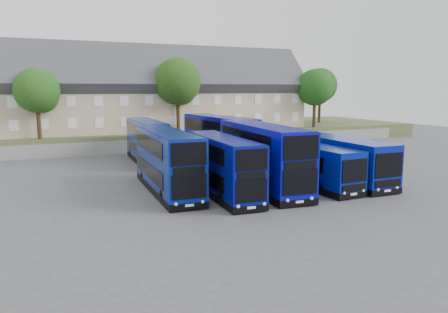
% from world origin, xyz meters
% --- Properties ---
extents(ground, '(120.00, 120.00, 0.00)m').
position_xyz_m(ground, '(0.00, 0.00, 0.00)').
color(ground, '#47474C').
rests_on(ground, ground).
extents(retaining_wall, '(70.00, 0.40, 1.50)m').
position_xyz_m(retaining_wall, '(0.00, 24.00, 0.75)').
color(retaining_wall, slate).
rests_on(retaining_wall, ground).
extents(earth_bank, '(80.00, 20.00, 2.00)m').
position_xyz_m(earth_bank, '(0.00, 34.00, 1.00)').
color(earth_bank, '#444D2B').
rests_on(earth_bank, ground).
extents(terrace_row, '(48.00, 10.40, 11.20)m').
position_xyz_m(terrace_row, '(-3.00, 30.00, 6.60)').
color(terrace_row, tan).
rests_on(terrace_row, earth_bank).
extents(dd_front_left, '(3.12, 11.25, 4.42)m').
position_xyz_m(dd_front_left, '(-5.95, 3.54, 2.17)').
color(dd_front_left, navy).
rests_on(dd_front_left, ground).
extents(dd_front_mid, '(3.03, 10.41, 4.08)m').
position_xyz_m(dd_front_mid, '(-2.68, 1.12, 2.00)').
color(dd_front_mid, '#060E7E').
rests_on(dd_front_mid, ground).
extents(dd_front_right, '(3.84, 12.17, 4.76)m').
position_xyz_m(dd_front_right, '(0.96, 1.94, 2.34)').
color(dd_front_right, '#08099A').
rests_on(dd_front_right, ground).
extents(dd_rear_left, '(3.03, 10.81, 4.25)m').
position_xyz_m(dd_rear_left, '(-4.20, 16.69, 2.08)').
color(dd_rear_left, navy).
rests_on(dd_rear_left, ground).
extents(dd_rear_right, '(3.66, 11.86, 4.64)m').
position_xyz_m(dd_rear_right, '(2.70, 14.17, 2.28)').
color(dd_rear_right, '#070678').
rests_on(dd_rear_right, ground).
extents(coach_east_a, '(3.05, 11.90, 3.22)m').
position_xyz_m(coach_east_a, '(4.61, 2.11, 1.58)').
color(coach_east_a, navy).
rests_on(coach_east_a, ground).
extents(coach_east_b, '(2.93, 13.01, 3.54)m').
position_xyz_m(coach_east_b, '(7.81, 2.51, 1.74)').
color(coach_east_b, '#081492').
rests_on(coach_east_b, ground).
extents(tree_west, '(4.80, 4.80, 7.65)m').
position_xyz_m(tree_west, '(-13.85, 25.10, 7.05)').
color(tree_west, '#382314').
rests_on(tree_west, earth_bank).
extents(tree_mid, '(5.76, 5.76, 9.18)m').
position_xyz_m(tree_mid, '(2.15, 25.60, 8.07)').
color(tree_mid, '#382314').
rests_on(tree_mid, earth_bank).
extents(tree_east, '(5.12, 5.12, 8.16)m').
position_xyz_m(tree_east, '(22.15, 25.10, 7.39)').
color(tree_east, '#382314').
rests_on(tree_east, earth_bank).
extents(tree_far, '(5.44, 5.44, 8.67)m').
position_xyz_m(tree_far, '(28.15, 32.10, 7.73)').
color(tree_far, '#382314').
rests_on(tree_far, earth_bank).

